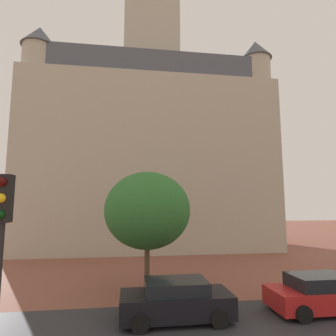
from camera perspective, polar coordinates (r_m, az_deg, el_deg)
name	(u,v)px	position (r m, az deg, el deg)	size (l,w,h in m)	color
ground_plane	(160,317)	(12.39, -1.61, -27.87)	(120.00, 120.00, 0.00)	brown
landmark_building	(149,143)	(30.94, -3.77, 4.98)	(24.56, 11.91, 36.93)	#B2A893
car_black	(176,300)	(11.82, 1.62, -25.24)	(4.21, 2.06, 1.47)	black
car_red	(320,294)	(14.07, 28.45, -21.51)	(4.15, 2.06, 1.46)	red
tree_curb_far	(148,210)	(14.38, -4.17, -8.52)	(4.30, 4.30, 5.99)	brown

